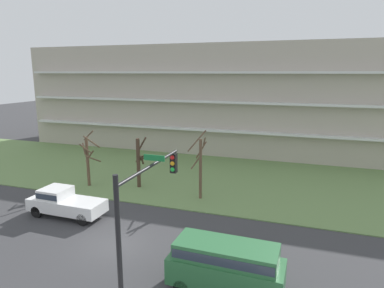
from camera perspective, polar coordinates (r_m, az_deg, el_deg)
ground at (r=20.93m, az=-13.00°, el=-16.34°), size 160.00×160.00×0.00m
grass_lawn_strip at (r=32.66m, az=0.00°, el=-5.39°), size 80.00×16.00×0.08m
apartment_building at (r=45.47m, az=6.07°, el=7.85°), size 51.58×14.43×13.08m
tree_far_left at (r=30.49m, az=-17.18°, el=-2.31°), size 1.58×1.59×4.94m
tree_left at (r=29.27m, az=-8.99°, el=-2.99°), size 1.14×1.01×4.47m
tree_center at (r=26.23m, az=1.39°, el=-3.63°), size 1.60×1.40×5.38m
pickup_white_near_left at (r=25.37m, az=-20.86°, el=-9.13°), size 5.42×2.05×1.95m
van_green_center_left at (r=16.20m, az=5.76°, el=-19.48°), size 5.24×2.11×2.36m
traffic_signal_mast at (r=13.12m, az=-8.39°, el=-11.90°), size 0.90×5.32×6.67m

